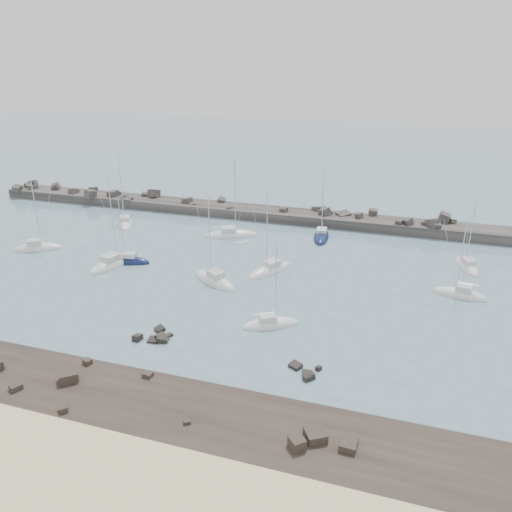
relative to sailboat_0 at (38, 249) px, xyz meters
The scene contains 17 objects.
ground 37.04m from the sailboat_0, 14.82° to the right, with size 400.00×400.00×0.00m, color slate.
sand_strip 54.79m from the sailboat_0, 49.19° to the right, with size 140.00×14.00×1.00m, color beige.
rock_shelf 47.94m from the sailboat_0, 40.99° to the right, with size 140.00×12.00×2.10m.
rock_cluster_near 37.78m from the sailboat_0, 30.71° to the right, with size 4.20×3.93×1.37m.
rock_cluster_far 54.05m from the sailboat_0, 22.53° to the right, with size 3.54×3.10×1.02m.
breakwater 40.37m from the sailboat_0, 44.96° to the left, with size 115.00×7.61×5.29m.
sailboat_0 is the anchor object (origin of this frame).
sailboat_1 17.70m from the sailboat_0, 68.95° to the left, with size 7.19×9.04×14.12m.
sailboat_2 17.23m from the sailboat_0, ahead, with size 7.30×3.23×11.37m.
sailboat_3 15.68m from the sailboat_0, ahead, with size 5.06×9.75×14.79m.
sailboat_4 32.66m from the sailboat_0, 29.71° to the left, with size 9.84×6.69×14.89m.
sailboat_5 32.99m from the sailboat_0, ahead, with size 8.61×6.52×13.57m.
sailboat_6 39.53m from the sailboat_0, ahead, with size 6.45×8.79×13.57m.
sailboat_7 45.72m from the sailboat_0, 15.84° to the right, with size 7.21×5.43×11.28m.
sailboat_8 48.36m from the sailboat_0, 24.76° to the left, with size 3.65×8.77×13.40m.
sailboat_9 66.14m from the sailboat_0, ahead, with size 7.46×3.35×11.62m.
sailboat_10 69.01m from the sailboat_0, 11.31° to the left, with size 4.36×7.72×11.84m.
Camera 1 is at (22.40, -53.42, 30.09)m, focal length 35.00 mm.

